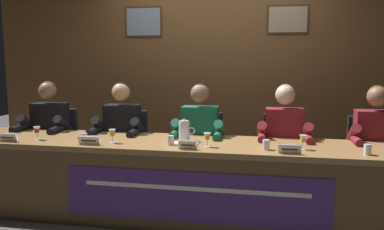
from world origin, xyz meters
name	(u,v)px	position (x,y,z in m)	size (l,w,h in m)	color
ground_plane	(192,217)	(0.00, 0.00, 0.00)	(12.00, 12.00, 0.00)	#4C4742
wall_back_panelled	(214,72)	(0.00, 1.44, 1.30)	(5.67, 0.14, 2.60)	brown
conference_table	(190,168)	(0.00, -0.12, 0.51)	(4.47, 0.77, 0.72)	olive
chair_far_left	(57,150)	(-1.67, 0.57, 0.44)	(0.44, 0.44, 0.90)	black
panelist_far_left	(46,130)	(-1.67, 0.37, 0.72)	(0.51, 0.48, 1.23)	black
nameplate_far_left	(8,137)	(-1.66, -0.29, 0.76)	(0.19, 0.06, 0.08)	white
juice_glass_far_left	(37,131)	(-1.45, -0.16, 0.81)	(0.06, 0.06, 0.12)	white
chair_left	(127,154)	(-0.83, 0.57, 0.44)	(0.44, 0.44, 0.90)	black
panelist_left	(120,132)	(-0.83, 0.37, 0.72)	(0.51, 0.48, 1.23)	black
nameplate_left	(89,140)	(-0.87, -0.28, 0.76)	(0.20, 0.06, 0.08)	white
juice_glass_left	(112,133)	(-0.70, -0.16, 0.81)	(0.06, 0.06, 0.12)	white
water_cup_left	(84,138)	(-0.96, -0.19, 0.76)	(0.06, 0.06, 0.08)	silver
chair_center	(202,157)	(0.00, 0.57, 0.44)	(0.44, 0.44, 0.90)	black
panelist_center	(199,135)	(0.00, 0.37, 0.72)	(0.51, 0.48, 1.23)	black
nameplate_center	(188,145)	(0.02, -0.29, 0.76)	(0.16, 0.06, 0.08)	white
juice_glass_center	(207,137)	(0.17, -0.17, 0.81)	(0.06, 0.06, 0.12)	white
water_cup_center	(170,141)	(-0.16, -0.16, 0.76)	(0.06, 0.06, 0.08)	silver
chair_right	(283,161)	(0.83, 0.57, 0.44)	(0.44, 0.44, 0.90)	black
panelist_right	(284,138)	(0.83, 0.37, 0.72)	(0.51, 0.48, 1.23)	black
nameplate_right	(290,149)	(0.85, -0.29, 0.76)	(0.18, 0.06, 0.08)	white
juice_glass_right	(303,140)	(0.97, -0.12, 0.81)	(0.06, 0.06, 0.12)	white
water_cup_right	(266,145)	(0.67, -0.18, 0.76)	(0.06, 0.06, 0.08)	silver
chair_far_right	(369,165)	(1.67, 0.57, 0.44)	(0.44, 0.44, 0.90)	black
panelist_far_right	(376,142)	(1.67, 0.37, 0.72)	(0.51, 0.48, 1.23)	black
water_cup_far_right	(367,150)	(1.46, -0.21, 0.76)	(0.06, 0.06, 0.08)	silver
water_pitcher_central	(184,131)	(-0.08, 0.04, 0.82)	(0.15, 0.10, 0.21)	silver
document_stack_center	(186,144)	(-0.03, -0.12, 0.73)	(0.22, 0.17, 0.01)	white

